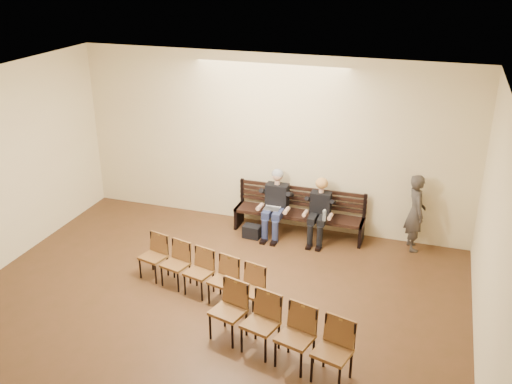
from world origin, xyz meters
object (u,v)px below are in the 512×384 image
bag (252,231)px  seated_woman (319,213)px  passerby (416,207)px  chair_row_back (277,331)px  laptop (272,210)px  seated_man (276,203)px  chair_row_front (199,273)px  bench (298,224)px  water_bottle (324,221)px

bag → seated_woman: bearing=14.1°
passerby → chair_row_back: bearing=139.1°
laptop → passerby: size_ratio=0.18×
seated_man → bag: size_ratio=3.82×
seated_man → bag: bearing=-140.5°
chair_row_front → seated_man: bearing=90.8°
bench → seated_woman: seated_woman is taller
seated_woman → passerby: size_ratio=0.66×
water_bottle → chair_row_back: chair_row_back is taller
seated_man → laptop: size_ratio=4.31×
laptop → water_bottle: 1.09m
bench → passerby: bearing=2.6°
water_bottle → bag: 1.49m
laptop → chair_row_back: chair_row_back is taller
bench → laptop: size_ratio=8.54×
seated_woman → chair_row_back: size_ratio=0.54×
chair_row_front → chair_row_back: size_ratio=1.12×
seated_woman → laptop: 0.93m
water_bottle → seated_man: bearing=164.6°
seated_woman → laptop: size_ratio=3.74×
seated_woman → water_bottle: (0.16, -0.29, -0.00)m
bench → water_bottle: size_ratio=11.19×
seated_man → laptop: bearing=-105.7°
seated_woman → bag: seated_woman is taller
chair_row_front → bench: bearing=82.5°
passerby → seated_woman: bearing=78.0°
laptop → water_bottle: bearing=-4.5°
seated_man → chair_row_back: seated_man is taller
passerby → chair_row_back: (-1.55, -3.86, -0.43)m
bench → seated_woman: bearing=-15.3°
seated_man → water_bottle: seated_man is taller
laptop → passerby: passerby is taller
bench → seated_man: 0.63m
passerby → chair_row_front: passerby is taller
bag → passerby: 3.18m
seated_woman → bag: 1.38m
seated_woman → chair_row_front: seated_woman is taller
laptop → chair_row_front: chair_row_front is taller
seated_man → chair_row_back: 3.81m
seated_woman → chair_row_front: (-1.46, -2.49, -0.18)m
bag → bench: bearing=27.9°
bench → water_bottle: 0.80m
water_bottle → chair_row_front: 2.74m
seated_woman → water_bottle: 0.33m
water_bottle → bag: bearing=-178.7°
seated_woman → passerby: 1.81m
seated_woman → laptop: bearing=-171.8°
seated_man → water_bottle: (1.04, -0.29, -0.09)m
seated_woman → laptop: (-0.92, -0.13, -0.01)m
water_bottle → chair_row_front: bearing=-126.2°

